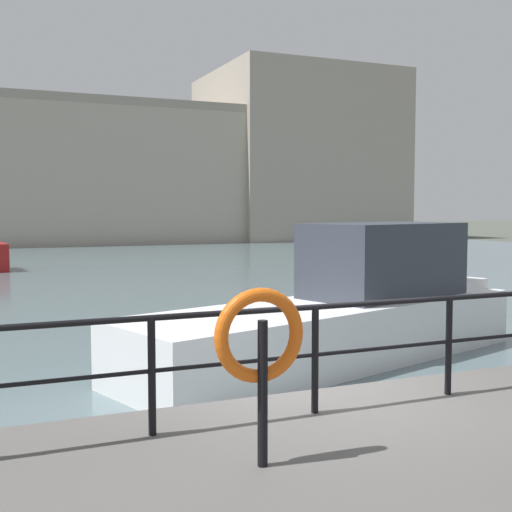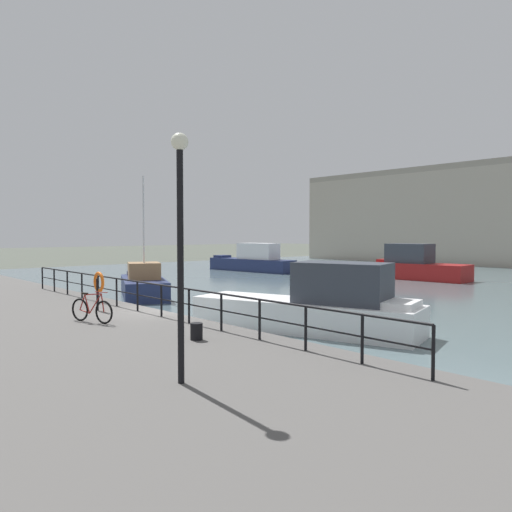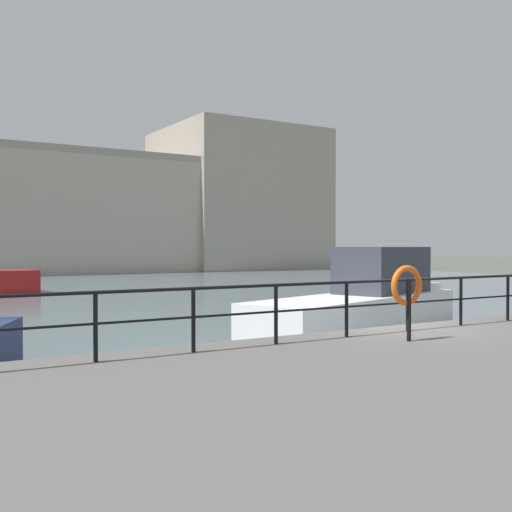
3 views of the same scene
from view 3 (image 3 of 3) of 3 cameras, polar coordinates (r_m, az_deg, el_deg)
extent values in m
plane|color=#4C5147|center=(14.16, 12.81, -9.97)|extent=(240.00, 240.00, 0.00)
cube|color=slate|center=(41.35, -18.07, -2.80)|extent=(80.00, 60.00, 0.01)
cube|color=gray|center=(72.99, -1.71, 5.16)|extent=(16.83, 15.72, 16.07)
cube|color=gray|center=(57.66, -21.96, 9.58)|extent=(70.24, 0.60, 0.70)
cube|color=white|center=(19.19, 9.32, -5.34)|extent=(9.06, 4.86, 1.14)
cube|color=#333842|center=(20.42, 11.59, -1.26)|extent=(3.71, 2.71, 1.49)
cube|color=white|center=(22.34, 14.27, -2.69)|extent=(1.49, 1.88, 0.24)
cylinder|color=black|center=(9.65, -14.63, -6.40)|extent=(0.07, 0.07, 1.05)
cylinder|color=black|center=(10.24, -5.81, -5.94)|extent=(0.07, 0.07, 1.05)
cylinder|color=black|center=(11.05, 1.86, -5.43)|extent=(0.07, 0.07, 1.05)
cylinder|color=black|center=(12.03, 8.38, -4.92)|extent=(0.07, 0.07, 1.05)
cylinder|color=black|center=(13.14, 13.85, -4.44)|extent=(0.07, 0.07, 1.05)
cylinder|color=black|center=(14.35, 18.43, -4.01)|extent=(0.07, 0.07, 1.05)
cylinder|color=black|center=(15.63, 22.27, -3.63)|extent=(0.07, 0.07, 1.05)
cylinder|color=black|center=(13.69, 16.25, -2.03)|extent=(21.24, 0.06, 0.06)
cylinder|color=black|center=(13.73, 16.24, -4.00)|extent=(21.24, 0.04, 0.04)
cylinder|color=black|center=(11.68, 13.97, -4.87)|extent=(0.08, 0.08, 1.15)
torus|color=orange|center=(11.69, 13.77, -2.66)|extent=(0.75, 0.11, 0.75)
camera|label=1|loc=(7.19, 29.12, 2.85)|focal=46.51mm
camera|label=2|loc=(25.71, 57.41, 2.79)|focal=35.73mm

